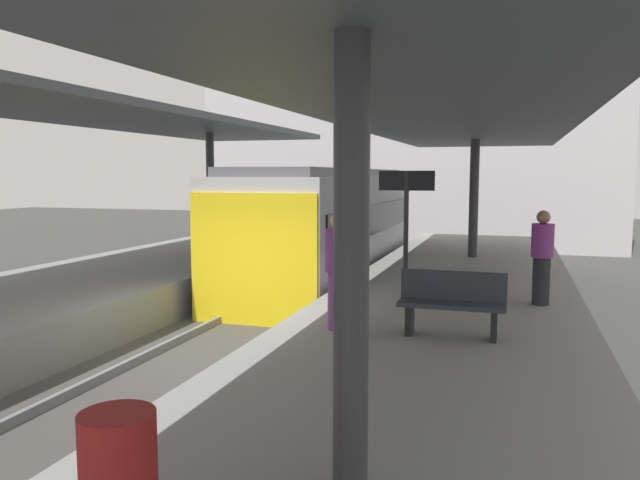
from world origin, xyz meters
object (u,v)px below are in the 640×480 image
platform_bench (452,302)px  passenger_near_bench (542,256)px  litter_bin (119,480)px  commuter_train (327,227)px  passenger_mid_platform (338,270)px  platform_sign (406,207)px

platform_bench → passenger_near_bench: passenger_near_bench is taller
passenger_near_bench → platform_bench: bearing=-116.2°
litter_bin → commuter_train: bearing=101.7°
platform_bench → passenger_mid_platform: passenger_mid_platform is taller
platform_bench → platform_sign: 2.27m
platform_sign → passenger_near_bench: 2.40m
platform_bench → litter_bin: platform_bench is taller
commuter_train → platform_bench: commuter_train is taller
passenger_mid_platform → passenger_near_bench: bearing=43.4°
litter_bin → platform_sign: bearing=86.4°
platform_bench → platform_sign: size_ratio=0.63×
platform_bench → passenger_near_bench: 2.77m
commuter_train → platform_sign: 6.80m
platform_sign → commuter_train: bearing=117.8°
commuter_train → platform_sign: bearing=-62.2°
commuter_train → litter_bin: 13.32m
platform_sign → passenger_mid_platform: (-0.62, -1.86, -0.78)m
platform_sign → passenger_mid_platform: 2.11m
platform_bench → passenger_mid_platform: size_ratio=0.86×
commuter_train → platform_bench: (4.06, -7.68, -0.26)m
platform_sign → litter_bin: platform_sign is taller
platform_sign → litter_bin: 7.20m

